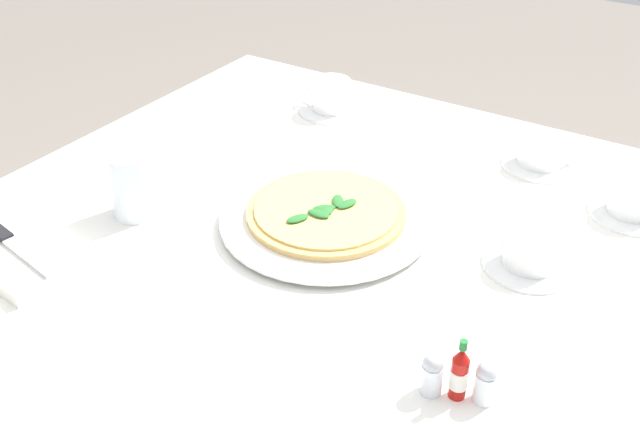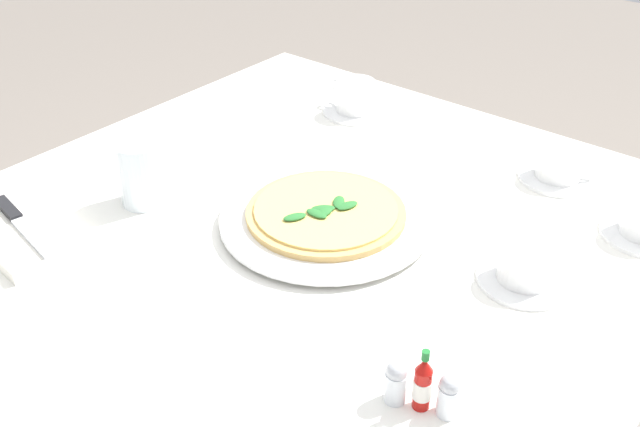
{
  "view_description": "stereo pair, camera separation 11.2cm",
  "coord_description": "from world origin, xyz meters",
  "views": [
    {
      "loc": [
        0.52,
        -0.8,
        1.36
      ],
      "look_at": [
        0.01,
        0.0,
        0.75
      ],
      "focal_mm": 41.38,
      "sensor_mm": 36.0,
      "label": 1
    },
    {
      "loc": [
        0.61,
        -0.73,
        1.36
      ],
      "look_at": [
        0.01,
        0.0,
        0.75
      ],
      "focal_mm": 41.38,
      "sensor_mm": 36.0,
      "label": 2
    }
  ],
  "objects": [
    {
      "name": "coffee_cup_right_edge",
      "position": [
        0.41,
        0.29,
        0.75
      ],
      "size": [
        0.13,
        0.13,
        0.06
      ],
      "color": "white",
      "rests_on": "dining_table"
    },
    {
      "name": "napkin_folded",
      "position": [
        -0.32,
        -0.3,
        0.74
      ],
      "size": [
        0.23,
        0.15,
        0.02
      ],
      "rotation": [
        0.0,
        0.0,
        -0.11
      ],
      "color": "white",
      "rests_on": "dining_table"
    },
    {
      "name": "coffee_cup_far_right",
      "position": [
        0.23,
        0.37,
        0.75
      ],
      "size": [
        0.13,
        0.13,
        0.06
      ],
      "color": "white",
      "rests_on": "dining_table"
    },
    {
      "name": "pizza",
      "position": [
        0.02,
        0.01,
        0.75
      ],
      "size": [
        0.24,
        0.24,
        0.02
      ],
      "color": "#DBAD60",
      "rests_on": "pizza_plate"
    },
    {
      "name": "coffee_cup_near_left",
      "position": [
        0.32,
        0.07,
        0.75
      ],
      "size": [
        0.13,
        0.13,
        0.06
      ],
      "color": "white",
      "rests_on": "dining_table"
    },
    {
      "name": "hot_sauce_bottle",
      "position": [
        0.33,
        -0.21,
        0.76
      ],
      "size": [
        0.02,
        0.02,
        0.08
      ],
      "color": "#B7140F",
      "rests_on": "dining_table"
    },
    {
      "name": "pepper_shaker",
      "position": [
        0.3,
        -0.22,
        0.75
      ],
      "size": [
        0.03,
        0.03,
        0.06
      ],
      "color": "white",
      "rests_on": "dining_table"
    },
    {
      "name": "pizza_plate",
      "position": [
        0.02,
        0.01,
        0.74
      ],
      "size": [
        0.33,
        0.33,
        0.02
      ],
      "color": "white",
      "rests_on": "dining_table"
    },
    {
      "name": "coffee_cup_near_right",
      "position": [
        -0.19,
        0.36,
        0.76
      ],
      "size": [
        0.13,
        0.13,
        0.07
      ],
      "color": "white",
      "rests_on": "dining_table"
    },
    {
      "name": "water_glass_far_left",
      "position": [
        -0.25,
        -0.12,
        0.78
      ],
      "size": [
        0.07,
        0.07,
        0.11
      ],
      "color": "white",
      "rests_on": "dining_table"
    },
    {
      "name": "dining_table",
      "position": [
        0.0,
        0.0,
        0.59
      ],
      "size": [
        1.05,
        1.05,
        0.73
      ],
      "color": "white",
      "rests_on": "ground_plane"
    },
    {
      "name": "dinner_knife",
      "position": [
        -0.32,
        -0.3,
        0.75
      ],
      "size": [
        0.2,
        0.05,
        0.01
      ],
      "rotation": [
        0.0,
        0.0,
        -0.18
      ],
      "color": "silver",
      "rests_on": "napkin_folded"
    },
    {
      "name": "salt_shaker",
      "position": [
        0.36,
        -0.2,
        0.75
      ],
      "size": [
        0.03,
        0.03,
        0.06
      ],
      "color": "white",
      "rests_on": "dining_table"
    }
  ]
}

